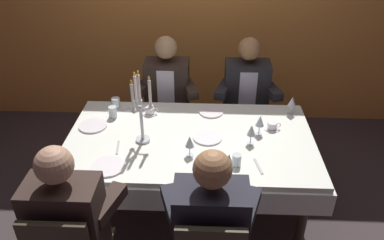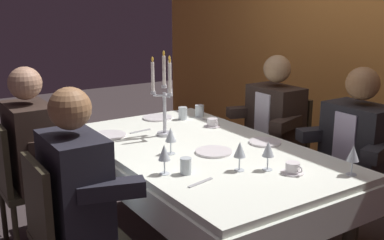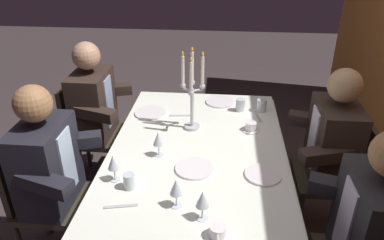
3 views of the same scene
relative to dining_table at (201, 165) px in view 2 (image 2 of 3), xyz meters
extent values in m
cube|color=orange|center=(0.00, 1.66, 0.73)|extent=(6.00, 0.12, 2.70)
cube|color=white|center=(0.00, 0.00, 0.10)|extent=(1.90, 1.10, 0.04)
cube|color=white|center=(0.00, 0.00, -0.01)|extent=(1.94, 1.14, 0.18)
cylinder|color=#332D1F|center=(-0.83, -0.43, -0.27)|extent=(0.07, 0.07, 0.70)
cylinder|color=#332D1F|center=(-0.83, 0.43, -0.27)|extent=(0.07, 0.07, 0.70)
cylinder|color=#332D1F|center=(0.83, 0.43, -0.27)|extent=(0.07, 0.07, 0.70)
cylinder|color=silver|center=(-0.36, -0.06, 0.13)|extent=(0.11, 0.11, 0.02)
cylinder|color=silver|center=(-0.36, -0.06, 0.28)|extent=(0.02, 0.02, 0.28)
cylinder|color=silver|center=(-0.36, -0.06, 0.46)|extent=(0.04, 0.04, 0.02)
cylinder|color=white|center=(-0.36, -0.06, 0.57)|extent=(0.02, 0.02, 0.19)
ellipsoid|color=yellow|center=(-0.36, -0.06, 0.68)|extent=(0.02, 0.02, 0.03)
cylinder|color=silver|center=(-0.32, -0.06, 0.40)|extent=(0.07, 0.01, 0.01)
cylinder|color=silver|center=(-0.28, -0.06, 0.42)|extent=(0.04, 0.04, 0.02)
cylinder|color=white|center=(-0.28, -0.06, 0.53)|extent=(0.02, 0.02, 0.19)
ellipsoid|color=yellow|center=(-0.28, -0.06, 0.64)|extent=(0.02, 0.02, 0.03)
cylinder|color=silver|center=(-0.37, -0.03, 0.40)|extent=(0.05, 0.07, 0.01)
cylinder|color=silver|center=(-0.39, 0.01, 0.42)|extent=(0.04, 0.04, 0.02)
cylinder|color=white|center=(-0.39, 0.01, 0.53)|extent=(0.02, 0.02, 0.19)
ellipsoid|color=yellow|center=(-0.39, 0.01, 0.64)|extent=(0.02, 0.02, 0.03)
cylinder|color=silver|center=(-0.37, -0.09, 0.40)|extent=(0.05, 0.07, 0.01)
cylinder|color=silver|center=(-0.39, -0.12, 0.42)|extent=(0.04, 0.04, 0.02)
cylinder|color=white|center=(-0.39, -0.12, 0.53)|extent=(0.02, 0.02, 0.19)
ellipsoid|color=yellow|center=(-0.39, -0.12, 0.64)|extent=(0.02, 0.02, 0.03)
cylinder|color=white|center=(-0.55, -0.39, 0.13)|extent=(0.24, 0.24, 0.01)
cylinder|color=white|center=(0.16, 0.39, 0.13)|extent=(0.21, 0.21, 0.01)
cylinder|color=white|center=(-0.79, 0.13, 0.13)|extent=(0.23, 0.23, 0.01)
cylinder|color=white|center=(0.13, 0.00, 0.13)|extent=(0.23, 0.23, 0.01)
cylinder|color=silver|center=(0.53, 0.07, 0.12)|extent=(0.06, 0.06, 0.00)
cylinder|color=silver|center=(0.53, 0.07, 0.16)|extent=(0.01, 0.01, 0.07)
cone|color=silver|center=(0.53, 0.07, 0.24)|extent=(0.07, 0.07, 0.08)
cylinder|color=silver|center=(0.01, -0.23, 0.12)|extent=(0.06, 0.06, 0.00)
cylinder|color=silver|center=(0.01, -0.23, 0.16)|extent=(0.01, 0.01, 0.07)
cone|color=silver|center=(0.01, -0.23, 0.24)|extent=(0.07, 0.07, 0.08)
cylinder|color=#E0D172|center=(0.01, -0.23, 0.22)|extent=(0.04, 0.04, 0.03)
cylinder|color=silver|center=(0.46, -0.06, 0.12)|extent=(0.06, 0.06, 0.00)
cylinder|color=silver|center=(0.46, -0.06, 0.16)|extent=(0.01, 0.01, 0.07)
cone|color=silver|center=(0.46, -0.06, 0.24)|extent=(0.07, 0.07, 0.08)
cylinder|color=maroon|center=(0.46, -0.06, 0.22)|extent=(0.04, 0.04, 0.03)
cylinder|color=silver|center=(0.28, -0.43, 0.12)|extent=(0.06, 0.06, 0.00)
cylinder|color=silver|center=(0.28, -0.43, 0.16)|extent=(0.01, 0.01, 0.07)
cone|color=silver|center=(0.28, -0.43, 0.24)|extent=(0.07, 0.07, 0.08)
cylinder|color=maroon|center=(0.28, -0.43, 0.22)|extent=(0.04, 0.04, 0.03)
cylinder|color=silver|center=(0.83, 0.40, 0.12)|extent=(0.06, 0.06, 0.00)
cylinder|color=silver|center=(0.83, 0.40, 0.16)|extent=(0.01, 0.01, 0.07)
cone|color=silver|center=(0.83, 0.40, 0.24)|extent=(0.07, 0.07, 0.08)
cylinder|color=maroon|center=(0.83, 0.40, 0.22)|extent=(0.04, 0.04, 0.03)
cylinder|color=silver|center=(-0.67, 0.44, 0.17)|extent=(0.07, 0.07, 0.09)
cylinder|color=silver|center=(0.34, -0.33, 0.16)|extent=(0.06, 0.06, 0.09)
cylinder|color=silver|center=(-0.66, 0.28, 0.17)|extent=(0.07, 0.07, 0.10)
cylinder|color=white|center=(-0.36, 0.35, 0.12)|extent=(0.12, 0.12, 0.01)
cylinder|color=white|center=(-0.36, 0.35, 0.15)|extent=(0.08, 0.08, 0.05)
torus|color=white|center=(-0.31, 0.35, 0.15)|extent=(0.04, 0.01, 0.04)
cylinder|color=white|center=(0.64, 0.15, 0.12)|extent=(0.12, 0.12, 0.01)
cylinder|color=white|center=(0.64, 0.15, 0.15)|extent=(0.08, 0.08, 0.05)
torus|color=white|center=(0.69, 0.15, 0.15)|extent=(0.04, 0.01, 0.04)
cube|color=#B7B7BC|center=(0.49, -0.34, 0.12)|extent=(0.05, 0.17, 0.01)
cube|color=#B7B7BC|center=(-0.57, 0.41, 0.12)|extent=(0.17, 0.05, 0.01)
cube|color=#B7B7BC|center=(-0.53, -0.16, 0.12)|extent=(0.04, 0.17, 0.01)
cylinder|color=#332D1F|center=(-0.50, -0.70, -0.41)|extent=(0.04, 0.04, 0.42)
cylinder|color=#332D1F|center=(-0.86, -0.70, -0.41)|extent=(0.04, 0.04, 0.42)
cylinder|color=#332D1F|center=(-0.50, -1.06, -0.41)|extent=(0.04, 0.04, 0.42)
cylinder|color=#332D1F|center=(-0.86, -1.06, -0.41)|extent=(0.04, 0.04, 0.42)
cube|color=#332D1F|center=(-0.68, -0.88, -0.18)|extent=(0.42, 0.42, 0.04)
cube|color=#332D1F|center=(-0.68, -1.07, 0.06)|extent=(0.38, 0.04, 0.44)
cube|color=#32241E|center=(-0.68, -0.88, 0.11)|extent=(0.42, 0.26, 0.54)
cube|color=#8A97B9|center=(-0.68, -0.75, 0.14)|extent=(0.16, 0.01, 0.40)
sphere|color=tan|center=(-0.68, -0.88, 0.51)|extent=(0.21, 0.21, 0.21)
cube|color=#32241E|center=(-0.46, -0.78, 0.15)|extent=(0.19, 0.34, 0.08)
cube|color=#32241E|center=(-0.90, -0.78, 0.15)|extent=(0.19, 0.34, 0.08)
cylinder|color=#332D1F|center=(-0.44, 0.70, -0.41)|extent=(0.04, 0.04, 0.42)
cylinder|color=#332D1F|center=(-0.08, 0.70, -0.41)|extent=(0.04, 0.04, 0.42)
cylinder|color=#332D1F|center=(-0.44, 1.06, -0.41)|extent=(0.04, 0.04, 0.42)
cylinder|color=#332D1F|center=(-0.08, 1.06, -0.41)|extent=(0.04, 0.04, 0.42)
cube|color=#332D1F|center=(-0.26, 0.88, -0.18)|extent=(0.42, 0.42, 0.04)
cube|color=#332D1F|center=(-0.26, 1.07, 0.06)|extent=(0.38, 0.04, 0.44)
cube|color=#31251F|center=(-0.26, 0.88, 0.11)|extent=(0.42, 0.26, 0.54)
cube|color=white|center=(-0.26, 0.75, 0.14)|extent=(0.16, 0.01, 0.40)
sphere|color=tan|center=(-0.26, 0.88, 0.51)|extent=(0.21, 0.21, 0.21)
cube|color=#31251F|center=(-0.48, 0.78, 0.15)|extent=(0.19, 0.34, 0.08)
cube|color=#31251F|center=(-0.04, 0.78, 0.15)|extent=(0.19, 0.34, 0.08)
cube|color=#332D1F|center=(0.16, -0.88, -0.18)|extent=(0.42, 0.42, 0.04)
cube|color=#332D1F|center=(0.16, -1.07, 0.06)|extent=(0.38, 0.04, 0.44)
cube|color=#21202A|center=(0.16, -0.88, 0.11)|extent=(0.42, 0.26, 0.54)
cube|color=silver|center=(0.16, -0.75, 0.14)|extent=(0.16, 0.01, 0.40)
sphere|color=#9B6C46|center=(0.16, -0.88, 0.51)|extent=(0.21, 0.21, 0.21)
cube|color=#21202A|center=(0.38, -0.78, 0.15)|extent=(0.19, 0.34, 0.08)
cube|color=#21202A|center=(-0.06, -0.78, 0.15)|extent=(0.19, 0.34, 0.08)
cylinder|color=#332D1F|center=(0.32, 0.70, -0.41)|extent=(0.04, 0.04, 0.42)
cylinder|color=#332D1F|center=(0.68, 0.70, -0.41)|extent=(0.04, 0.04, 0.42)
cylinder|color=#332D1F|center=(0.32, 1.06, -0.41)|extent=(0.04, 0.04, 0.42)
cube|color=#332D1F|center=(0.50, 0.88, -0.18)|extent=(0.42, 0.42, 0.04)
cube|color=#332D1F|center=(0.50, 1.07, 0.06)|extent=(0.38, 0.04, 0.44)
cube|color=black|center=(0.50, 0.88, 0.11)|extent=(0.42, 0.26, 0.54)
cube|color=#BEB2CE|center=(0.50, 0.75, 0.14)|extent=(0.16, 0.01, 0.40)
sphere|color=#9C6D44|center=(0.50, 0.88, 0.51)|extent=(0.21, 0.21, 0.21)
cube|color=black|center=(0.28, 0.78, 0.15)|extent=(0.19, 0.34, 0.08)
cube|color=black|center=(0.72, 0.78, 0.15)|extent=(0.19, 0.34, 0.08)
camera|label=1|loc=(0.12, -2.45, 1.76)|focal=35.88mm
camera|label=2|loc=(2.29, -1.58, 1.02)|focal=43.22mm
camera|label=3|loc=(1.87, 0.15, 1.36)|focal=34.19mm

